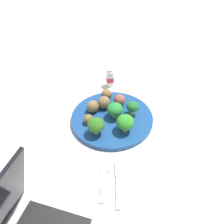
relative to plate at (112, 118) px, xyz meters
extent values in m
plane|color=silver|center=(0.00, 0.00, -0.01)|extent=(4.00, 4.00, 0.00)
cylinder|color=navy|center=(0.00, 0.00, 0.00)|extent=(0.28, 0.28, 0.02)
cylinder|color=#A8CD69|center=(-0.06, -0.05, 0.02)|extent=(0.02, 0.02, 0.02)
ellipsoid|color=#2B8326|center=(-0.06, -0.05, 0.05)|extent=(0.06, 0.06, 0.04)
cylinder|color=#A6C06C|center=(0.00, -0.01, 0.01)|extent=(0.02, 0.02, 0.01)
ellipsoid|color=#258032|center=(0.00, -0.01, 0.04)|extent=(0.05, 0.05, 0.04)
cylinder|color=#90BA73|center=(-0.08, 0.04, 0.02)|extent=(0.01, 0.01, 0.02)
ellipsoid|color=#2A641D|center=(-0.08, 0.04, 0.04)|extent=(0.05, 0.05, 0.04)
cylinder|color=#99C074|center=(0.02, -0.07, 0.02)|extent=(0.02, 0.02, 0.02)
ellipsoid|color=#20632C|center=(0.02, -0.07, 0.04)|extent=(0.04, 0.04, 0.03)
sphere|color=brown|center=(0.10, 0.03, 0.03)|extent=(0.04, 0.04, 0.04)
sphere|color=brown|center=(0.02, 0.07, 0.03)|extent=(0.04, 0.04, 0.04)
sphere|color=brown|center=(0.04, 0.03, 0.03)|extent=(0.05, 0.05, 0.05)
sphere|color=brown|center=(0.06, -0.02, 0.03)|extent=(0.04, 0.04, 0.04)
sphere|color=brown|center=(-0.04, 0.07, 0.02)|extent=(0.03, 0.03, 0.03)
cube|color=white|center=(-0.24, -0.02, -0.01)|extent=(0.17, 0.12, 0.01)
cube|color=silver|center=(-0.26, 0.00, 0.00)|extent=(0.09, 0.02, 0.01)
cube|color=silver|center=(-0.20, 0.00, 0.00)|extent=(0.03, 0.02, 0.01)
cube|color=silver|center=(-0.27, -0.04, 0.00)|extent=(0.09, 0.02, 0.01)
cube|color=silver|center=(-0.20, -0.04, 0.00)|extent=(0.06, 0.02, 0.01)
cylinder|color=white|center=(0.21, 0.03, 0.03)|extent=(0.03, 0.03, 0.07)
cylinder|color=red|center=(0.21, 0.03, 0.02)|extent=(0.03, 0.03, 0.02)
cylinder|color=silver|center=(0.21, 0.03, 0.06)|extent=(0.02, 0.02, 0.01)
camera|label=1|loc=(-0.55, -0.05, 0.52)|focal=35.35mm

